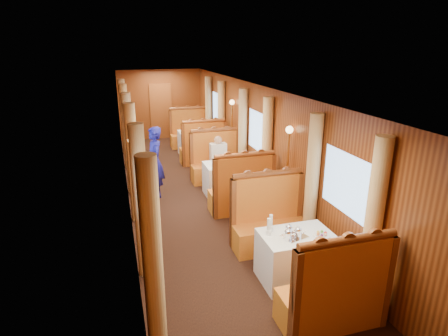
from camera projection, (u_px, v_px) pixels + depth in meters
name	position (u px, v px, depth m)	size (l,w,h in m)	color
floor	(196.00, 197.00, 8.63)	(3.00, 12.00, 0.01)	black
ceiling	(194.00, 87.00, 7.84)	(3.00, 12.00, 0.01)	silver
wall_far	(161.00, 105.00, 13.70)	(3.00, 2.50, 0.01)	brown
wall_left	(125.00, 150.00, 7.84)	(12.00, 2.50, 0.01)	brown
wall_right	(259.00, 140.00, 8.64)	(12.00, 2.50, 0.01)	brown
doorway_far	(161.00, 111.00, 13.75)	(0.80, 0.04, 2.00)	brown
table_near	(296.00, 257.00, 5.52)	(1.05, 0.72, 0.75)	white
banquette_near_fwd	(334.00, 297.00, 4.59)	(1.30, 0.55, 1.34)	#B43E14
banquette_near_aft	(269.00, 224.00, 6.43)	(1.30, 0.55, 1.34)	#B43E14
table_mid	(227.00, 179.00, 8.71)	(1.05, 0.72, 0.75)	white
banquette_mid_fwd	(242.00, 193.00, 7.77)	(1.30, 0.55, 1.34)	#B43E14
banquette_mid_aft	(216.00, 164.00, 9.62)	(1.30, 0.55, 1.34)	#B43E14
table_far	(196.00, 143.00, 11.90)	(1.05, 0.72, 0.75)	white
banquette_far_fwd	(203.00, 149.00, 10.96)	(1.30, 0.55, 1.34)	#B43E14
banquette_far_aft	(189.00, 134.00, 12.81)	(1.30, 0.55, 1.34)	#B43E14
tea_tray	(294.00, 237.00, 5.33)	(0.34, 0.26, 0.01)	silver
teapot_left	(288.00, 236.00, 5.22)	(0.16, 0.12, 0.13)	silver
teapot_right	(298.00, 234.00, 5.28)	(0.16, 0.12, 0.13)	silver
teapot_back	(289.00, 231.00, 5.37)	(0.16, 0.12, 0.13)	silver
fruit_plate	(322.00, 234.00, 5.37)	(0.24, 0.24, 0.05)	white
cup_inboard	(269.00, 229.00, 5.35)	(0.08, 0.08, 0.26)	white
cup_outboard	(271.00, 225.00, 5.47)	(0.08, 0.08, 0.26)	white
rose_vase_mid	(227.00, 156.00, 8.56)	(0.06, 0.06, 0.36)	silver
rose_vase_far	(195.00, 126.00, 11.74)	(0.06, 0.06, 0.36)	silver
window_left_near	(136.00, 208.00, 4.59)	(1.20, 0.90, 0.01)	#82ADE2
curtain_left_near_a	(153.00, 260.00, 4.00)	(0.22, 0.22, 2.35)	tan
curtain_left_near_b	(141.00, 203.00, 5.42)	(0.22, 0.22, 2.35)	tan
window_right_near	(347.00, 184.00, 5.38)	(1.20, 0.90, 0.01)	#82ADE2
curtain_right_near_a	(373.00, 226.00, 4.73)	(0.22, 0.22, 2.35)	tan
curtain_right_near_b	(312.00, 184.00, 6.15)	(0.22, 0.22, 2.35)	tan
window_left_mid	(125.00, 141.00, 7.78)	(1.20, 0.90, 0.01)	#82ADE2
curtain_left_mid_a	(133.00, 164.00, 7.18)	(0.22, 0.22, 2.35)	tan
curtain_left_mid_b	(129.00, 144.00, 8.60)	(0.22, 0.22, 2.35)	tan
window_right_mid	(258.00, 132.00, 8.57)	(1.20, 0.90, 0.01)	#82ADE2
curtain_right_mid_a	(267.00, 153.00, 7.92)	(0.22, 0.22, 2.35)	tan
curtain_right_mid_b	(243.00, 136.00, 9.34)	(0.22, 0.22, 2.35)	tan
window_left_far	(120.00, 113.00, 10.97)	(1.20, 0.90, 0.01)	#82ADE2
curtain_left_far_a	(126.00, 127.00, 10.37)	(0.22, 0.22, 2.35)	tan
curtain_left_far_b	(124.00, 117.00, 11.79)	(0.22, 0.22, 2.35)	tan
window_right_far	(218.00, 108.00, 11.76)	(1.20, 0.90, 0.01)	#82ADE2
curtain_right_far_a	(221.00, 121.00, 11.10)	(0.22, 0.22, 2.35)	tan
curtain_right_far_b	(209.00, 113.00, 12.52)	(0.22, 0.22, 2.35)	tan
sconce_left_fore	(135.00, 169.00, 6.23)	(0.14, 0.14, 1.95)	#BF8C3F
sconce_right_fore	(288.00, 156.00, 6.97)	(0.14, 0.14, 1.95)	#BF8C3F
sconce_left_aft	(126.00, 127.00, 9.42)	(0.14, 0.14, 1.95)	#BF8C3F
sconce_right_aft	(232.00, 121.00, 10.16)	(0.14, 0.14, 1.95)	#BF8C3F
steward	(155.00, 162.00, 8.47)	(0.59, 0.39, 1.63)	navy
passenger	(218.00, 155.00, 9.31)	(0.40, 0.44, 0.76)	beige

